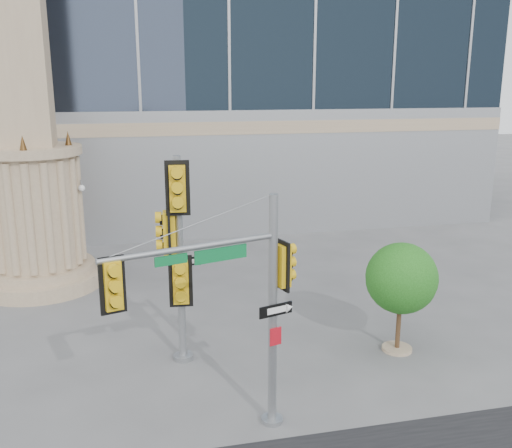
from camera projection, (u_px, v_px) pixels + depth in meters
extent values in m
plane|color=#545456|center=(255.00, 390.00, 13.83)|extent=(120.00, 120.00, 0.00)
cylinder|color=#9F856B|center=(42.00, 278.00, 20.98)|extent=(4.40, 4.40, 0.50)
cylinder|color=#9F856B|center=(41.00, 268.00, 20.88)|extent=(3.80, 3.80, 0.30)
cylinder|color=#9F856B|center=(36.00, 211.00, 20.36)|extent=(3.00, 3.00, 4.00)
cylinder|color=#9F856B|center=(30.00, 150.00, 19.83)|extent=(3.50, 3.50, 0.30)
cone|color=#472D14|center=(68.00, 138.00, 20.02)|extent=(0.24, 0.24, 0.50)
cylinder|color=slate|center=(272.00, 419.00, 12.54)|extent=(0.48, 0.48, 0.10)
cylinder|color=slate|center=(273.00, 314.00, 11.94)|extent=(0.19, 0.19, 5.11)
cylinder|color=slate|center=(192.00, 248.00, 10.67)|extent=(3.46, 1.13, 0.12)
cube|color=#0C6932|center=(221.00, 254.00, 10.99)|extent=(1.07, 0.35, 0.27)
cube|color=gold|center=(112.00, 285.00, 10.06)|extent=(0.52, 0.36, 1.06)
cube|color=gold|center=(283.00, 266.00, 11.80)|extent=(0.36, 0.52, 1.06)
cube|color=black|center=(276.00, 310.00, 11.81)|extent=(0.76, 0.25, 0.26)
cube|color=red|center=(276.00, 336.00, 11.95)|extent=(0.27, 0.10, 0.39)
cylinder|color=slate|center=(183.00, 357.00, 15.37)|extent=(0.53, 0.53, 0.13)
cylinder|color=slate|center=(180.00, 262.00, 14.72)|extent=(0.20, 0.20, 5.50)
cube|color=gold|center=(178.00, 188.00, 14.00)|extent=(0.63, 0.36, 1.38)
cube|color=gold|center=(170.00, 233.00, 14.50)|extent=(0.36, 0.63, 1.38)
cube|color=gold|center=(181.00, 281.00, 14.59)|extent=(0.63, 0.36, 1.38)
cube|color=black|center=(188.00, 261.00, 14.60)|extent=(0.68, 0.10, 0.22)
cylinder|color=#9F856B|center=(397.00, 349.00, 15.89)|extent=(0.83, 0.83, 0.09)
cylinder|color=#382314|center=(399.00, 322.00, 15.70)|extent=(0.13, 0.13, 1.66)
sphere|color=#194F12|center=(401.00, 278.00, 15.38)|extent=(1.94, 1.94, 1.94)
sphere|color=#194F12|center=(411.00, 284.00, 15.76)|extent=(1.20, 1.20, 1.20)
sphere|color=#194F12|center=(394.00, 290.00, 15.15)|extent=(1.01, 1.01, 1.01)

